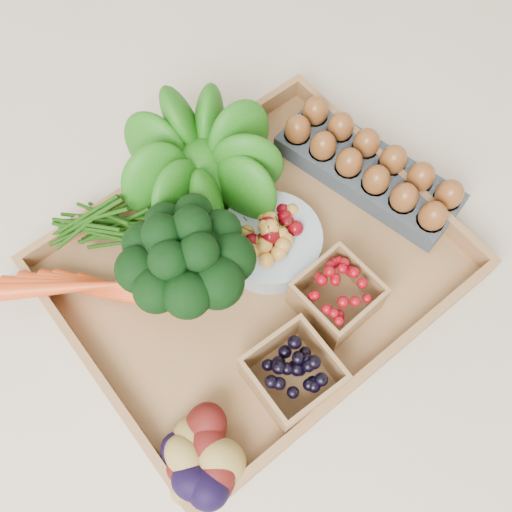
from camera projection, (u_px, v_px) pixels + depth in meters
ground at (256, 273)px, 0.87m from camera, size 4.00×4.00×0.00m
tray at (256, 271)px, 0.86m from camera, size 0.55×0.45×0.01m
carrots at (107, 290)px, 0.81m from camera, size 0.20×0.14×0.05m
lettuce at (200, 159)px, 0.84m from camera, size 0.16×0.16×0.16m
broccoli at (189, 274)px, 0.78m from camera, size 0.17×0.17×0.14m
cherry_bowl at (270, 242)px, 0.85m from camera, size 0.15×0.15×0.04m
egg_carton at (368, 172)px, 0.91m from camera, size 0.17×0.31×0.03m
potatoes at (201, 463)px, 0.70m from camera, size 0.15×0.15×0.08m
punnet_blackberry at (293, 374)px, 0.75m from camera, size 0.11×0.11×0.07m
punnet_raspberry at (336, 296)px, 0.80m from camera, size 0.10×0.10×0.07m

